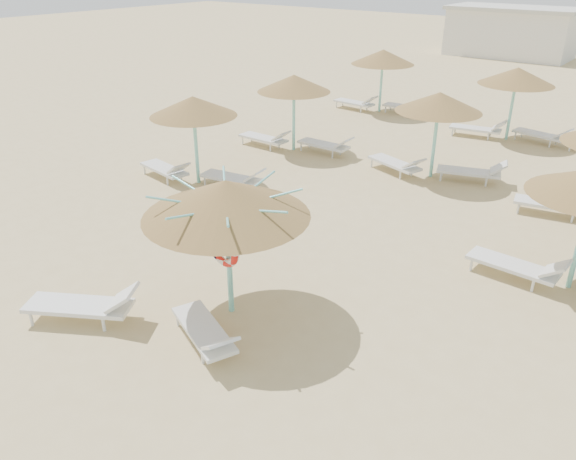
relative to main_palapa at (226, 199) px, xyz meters
The scene contains 6 objects.
ground 2.42m from the main_palapa, 88.03° to the right, with size 120.00×120.00×0.00m, color tan.
main_palapa is the anchor object (origin of this frame).
lounger_main_a 3.42m from the main_palapa, 134.99° to the right, with size 2.20×1.67×0.79m.
lounger_main_b 2.40m from the main_palapa, 68.56° to the right, with size 1.99×1.27×0.70m.
palapa_field 10.54m from the main_palapa, 91.79° to the left, with size 14.95×13.86×2.70m.
service_hut 35.21m from the main_palapa, 99.80° to the left, with size 8.40×4.40×3.25m.
Camera 1 is at (6.55, -6.38, 6.35)m, focal length 35.00 mm.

